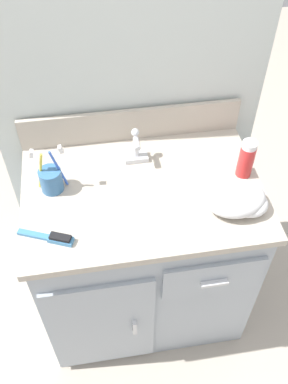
% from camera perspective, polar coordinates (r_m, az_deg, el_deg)
% --- Properties ---
extents(ground_plane, '(6.00, 6.00, 0.00)m').
position_cam_1_polar(ground_plane, '(2.24, -0.12, -14.07)').
color(ground_plane, '#ADA393').
extents(wall_back, '(1.06, 0.08, 2.20)m').
position_cam_1_polar(wall_back, '(1.65, -2.16, 15.77)').
color(wall_back, silver).
rests_on(wall_back, ground_plane).
extents(vanity, '(0.88, 0.61, 0.83)m').
position_cam_1_polar(vanity, '(1.87, -0.17, -7.98)').
color(vanity, '#9EA8B2').
rests_on(vanity, ground_plane).
extents(backsplash, '(0.88, 0.02, 0.14)m').
position_cam_1_polar(backsplash, '(1.72, -1.70, 8.99)').
color(backsplash, '#B2A899').
rests_on(backsplash, vanity).
extents(sink_faucet, '(0.09, 0.09, 0.14)m').
position_cam_1_polar(sink_faucet, '(1.63, -1.07, 5.65)').
color(sink_faucet, silver).
rests_on(sink_faucet, vanity).
extents(toothbrush_cup, '(0.12, 0.08, 0.19)m').
position_cam_1_polar(toothbrush_cup, '(1.56, -12.29, 1.69)').
color(toothbrush_cup, teal).
rests_on(toothbrush_cup, vanity).
extents(shaving_cream_can, '(0.06, 0.06, 0.16)m').
position_cam_1_polar(shaving_cream_can, '(1.60, 13.49, 4.31)').
color(shaving_cream_can, red).
rests_on(shaving_cream_can, vanity).
extents(hairbrush, '(0.19, 0.10, 0.03)m').
position_cam_1_polar(hairbrush, '(1.44, -12.04, -5.98)').
color(hairbrush, teal).
rests_on(hairbrush, vanity).
extents(hand_towel, '(0.22, 0.17, 0.09)m').
position_cam_1_polar(hand_towel, '(1.50, 12.46, -0.97)').
color(hand_towel, white).
rests_on(hand_towel, vanity).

